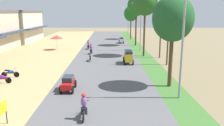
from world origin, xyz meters
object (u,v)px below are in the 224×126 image
at_px(utility_pole_near, 161,24).
at_px(streetlamp_mid, 141,23).
at_px(parked_motorbike_second, 2,78).
at_px(motorbike_ahead_second, 90,57).
at_px(streetlamp_near, 183,36).
at_px(streetlamp_far, 128,20).
at_px(car_hatchback_white, 121,40).
at_px(vendor_umbrella, 57,37).
at_px(motorbike_ahead_third, 91,49).
at_px(median_tree_nearest, 173,19).
at_px(parked_motorbike_third, 10,73).
at_px(median_tree_fourth, 131,14).
at_px(median_tree_second, 145,3).
at_px(motorbike_ahead_fourth, 88,45).
at_px(median_tree_third, 136,6).
at_px(car_sedan_red, 68,83).
at_px(motorbike_foreground_rider, 84,106).
at_px(street_signboard, 2,111).
at_px(car_van_yellow, 128,56).
at_px(utility_pole_far, 169,24).

bearing_deg(utility_pole_near, streetlamp_mid, 109.11).
bearing_deg(parked_motorbike_second, motorbike_ahead_second, 52.95).
xyz_separation_m(streetlamp_near, streetlamp_far, (0.00, 46.51, -0.26)).
relative_size(parked_motorbike_second, car_hatchback_white, 0.90).
distance_m(vendor_umbrella, streetlamp_far, 27.53).
bearing_deg(motorbike_ahead_third, median_tree_nearest, -62.97).
xyz_separation_m(parked_motorbike_third, median_tree_fourth, (15.26, 32.89, 5.59)).
xyz_separation_m(median_tree_second, motorbike_ahead_fourth, (-8.85, 6.43, -6.97)).
xyz_separation_m(median_tree_second, median_tree_third, (0.08, 11.05, -0.16)).
xyz_separation_m(median_tree_third, car_sedan_red, (-8.75, -26.42, -6.93)).
height_order(median_tree_fourth, streetlamp_near, streetlamp_near).
xyz_separation_m(median_tree_fourth, motorbike_foreground_rider, (-6.88, -42.11, -5.28)).
bearing_deg(motorbike_foreground_rider, motorbike_ahead_fourth, 94.37).
height_order(parked_motorbike_third, motorbike_foreground_rider, motorbike_foreground_rider).
xyz_separation_m(parked_motorbike_second, motorbike_ahead_fourth, (6.27, 19.77, 0.30)).
height_order(streetlamp_far, motorbike_foreground_rider, streetlamp_far).
xyz_separation_m(median_tree_third, motorbike_ahead_third, (-8.09, -9.48, -6.81)).
bearing_deg(motorbike_ahead_fourth, street_signboard, -94.92).
height_order(car_van_yellow, motorbike_ahead_fourth, car_van_yellow).
bearing_deg(utility_pole_far, median_tree_nearest, -102.70).
height_order(car_van_yellow, motorbike_foreground_rider, car_van_yellow).
distance_m(streetlamp_far, motorbike_ahead_third, 29.11).
distance_m(utility_pole_near, motorbike_ahead_second, 11.06).
distance_m(streetlamp_near, utility_pole_near, 16.20).
bearing_deg(parked_motorbike_second, utility_pole_far, 23.62).
bearing_deg(parked_motorbike_third, median_tree_third, 55.73).
bearing_deg(streetlamp_near, motorbike_ahead_third, 113.38).
relative_size(median_tree_fourth, car_hatchback_white, 3.96).
height_order(street_signboard, motorbike_ahead_third, motorbike_ahead_third).
bearing_deg(streetlamp_mid, car_sedan_red, -113.60).
distance_m(street_signboard, median_tree_fourth, 44.99).
distance_m(streetlamp_mid, motorbike_foreground_rider, 26.51).
height_order(median_tree_nearest, motorbike_ahead_second, median_tree_nearest).
xyz_separation_m(car_sedan_red, motorbike_ahead_third, (0.66, 16.94, 0.11)).
bearing_deg(car_van_yellow, streetlamp_near, -76.45).
bearing_deg(vendor_umbrella, car_sedan_red, -75.24).
distance_m(median_tree_fourth, motorbike_ahead_second, 26.89).
distance_m(motorbike_ahead_second, motorbike_ahead_fourth, 10.06).
height_order(median_tree_second, utility_pole_near, median_tree_second).
xyz_separation_m(utility_pole_far, car_sedan_red, (-10.71, -9.53, -4.29)).
relative_size(streetlamp_near, car_hatchback_white, 4.11).
bearing_deg(car_van_yellow, median_tree_third, 80.06).
relative_size(median_tree_third, streetlamp_far, 1.25).
xyz_separation_m(streetlamp_mid, motorbike_ahead_second, (-7.87, -8.30, -4.15)).
height_order(streetlamp_mid, car_hatchback_white, streetlamp_mid).
relative_size(streetlamp_far, motorbike_ahead_third, 4.29).
height_order(median_tree_fourth, motorbike_foreground_rider, median_tree_fourth).
bearing_deg(parked_motorbike_second, median_tree_nearest, -3.84).
distance_m(utility_pole_far, car_sedan_red, 14.97).
bearing_deg(motorbike_ahead_fourth, car_hatchback_white, 51.71).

